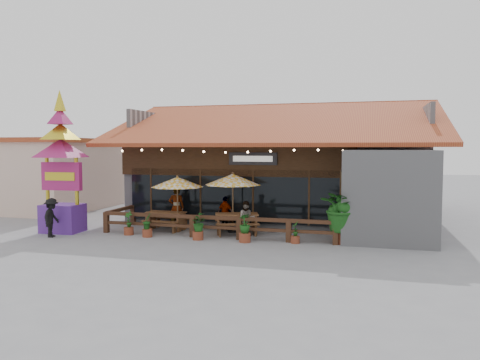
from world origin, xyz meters
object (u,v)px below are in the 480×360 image
(umbrella_left, at_px, (177,182))
(picnic_table_left, at_px, (166,218))
(umbrella_right, at_px, (233,180))
(picnic_table_right, at_px, (237,220))
(pedestrian, at_px, (52,218))
(thai_sign_tower, at_px, (61,152))
(tropical_plant, at_px, (342,208))

(umbrella_left, distance_m, picnic_table_left, 1.71)
(umbrella_right, bearing_deg, picnic_table_right, -50.25)
(pedestrian, bearing_deg, thai_sign_tower, 1.44)
(umbrella_right, height_order, picnic_table_left, umbrella_right)
(umbrella_right, distance_m, tropical_plant, 4.95)
(umbrella_right, distance_m, picnic_table_left, 3.52)
(umbrella_right, xyz_separation_m, thai_sign_tower, (-7.19, -1.93, 1.21))
(umbrella_left, relative_size, picnic_table_left, 1.71)
(picnic_table_right, distance_m, tropical_plant, 4.60)
(picnic_table_left, bearing_deg, umbrella_right, 5.18)
(picnic_table_left, relative_size, pedestrian, 1.10)
(picnic_table_left, distance_m, pedestrian, 4.76)
(umbrella_left, relative_size, tropical_plant, 1.28)
(thai_sign_tower, xyz_separation_m, tropical_plant, (11.89, 0.72, -2.15))
(picnic_table_right, bearing_deg, umbrella_right, 129.75)
(picnic_table_right, relative_size, thai_sign_tower, 0.34)
(umbrella_left, bearing_deg, tropical_plant, -7.22)
(umbrella_right, bearing_deg, picnic_table_left, -174.82)
(umbrella_right, xyz_separation_m, picnic_table_left, (-3.04, -0.28, -1.75))
(thai_sign_tower, distance_m, pedestrian, 2.94)
(umbrella_left, distance_m, pedestrian, 5.39)
(umbrella_right, xyz_separation_m, picnic_table_right, (0.26, -0.32, -1.71))
(umbrella_right, relative_size, pedestrian, 1.64)
(umbrella_right, relative_size, picnic_table_right, 1.19)
(picnic_table_right, height_order, tropical_plant, tropical_plant)
(picnic_table_left, height_order, thai_sign_tower, thai_sign_tower)
(umbrella_right, height_order, picnic_table_right, umbrella_right)
(umbrella_left, bearing_deg, pedestrian, -148.24)
(umbrella_right, relative_size, thai_sign_tower, 0.40)
(umbrella_left, height_order, umbrella_right, umbrella_right)
(umbrella_right, bearing_deg, tropical_plant, -14.44)
(tropical_plant, relative_size, pedestrian, 1.47)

